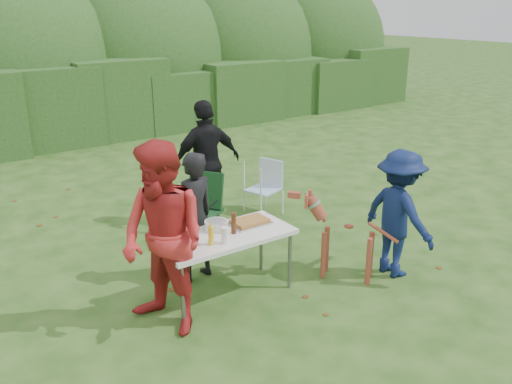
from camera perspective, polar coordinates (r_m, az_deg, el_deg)
ground at (r=6.30m, az=-0.73°, el=-10.31°), size 80.00×80.00×0.00m
hedge_row at (r=13.10m, az=-21.11°, el=8.12°), size 22.00×1.40×1.70m
shrub_backdrop at (r=14.54m, az=-23.13°, el=11.88°), size 20.00×2.60×3.20m
folding_table at (r=5.91m, az=-3.25°, el=-4.95°), size 1.50×0.70×0.74m
person_cook at (r=6.28m, az=-6.57°, el=-2.65°), size 0.63×0.47×1.55m
person_red_jacket at (r=5.28m, az=-9.69°, el=-4.99°), size 0.98×1.12×1.93m
person_black_puffy at (r=7.92m, az=-5.22°, el=3.11°), size 1.09×0.50×1.82m
child at (r=6.57m, az=14.78°, el=-2.23°), size 0.60×1.01×1.54m
dog at (r=6.45m, az=9.66°, el=-4.87°), size 0.98×1.09×1.00m
camping_chair at (r=7.33m, az=-5.98°, el=-1.86°), size 0.83×0.83×0.95m
lawn_chair at (r=8.35m, az=0.78°, el=0.48°), size 0.62×0.62×0.83m
food_tray at (r=6.15m, az=-0.64°, el=-3.30°), size 0.45×0.30×0.02m
focaccia_bread at (r=6.13m, az=-0.64°, el=-3.06°), size 0.40×0.26×0.04m
mustard_bottle at (r=5.62m, az=-4.76°, el=-4.61°), size 0.06×0.06×0.20m
ketchup_bottle at (r=5.61m, az=-6.49°, el=-4.60°), size 0.06×0.06×0.22m
beer_bottle at (r=5.87m, az=-2.38°, el=-3.29°), size 0.06×0.06×0.24m
paper_towel_roll at (r=5.75m, az=-8.73°, el=-3.90°), size 0.12×0.12×0.26m
cup_stack at (r=5.64m, az=-3.27°, el=-4.59°), size 0.08×0.08×0.18m
pasta_bowl at (r=6.00m, az=-4.20°, el=-3.51°), size 0.26×0.26×0.10m
plate_stack at (r=5.53m, az=-8.33°, el=-6.02°), size 0.24×0.24×0.05m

